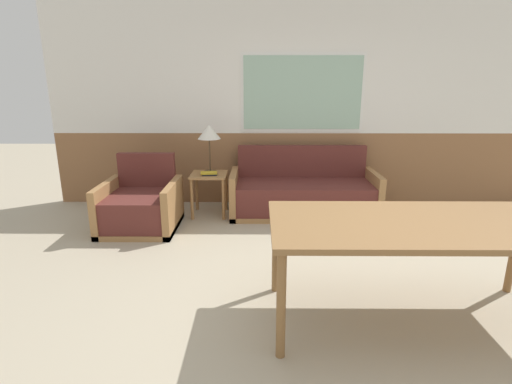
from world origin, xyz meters
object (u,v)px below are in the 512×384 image
table_lamp (209,133)px  dining_table (419,230)px  side_table (209,182)px  couch (303,194)px  armchair (141,207)px

table_lamp → dining_table: size_ratio=0.30×
side_table → couch: bearing=2.2°
couch → side_table: bearing=-177.8°
armchair → side_table: 0.92m
armchair → dining_table: bearing=-48.0°
armchair → dining_table: 3.19m
couch → dining_table: couch is taller
couch → table_lamp: bearing=178.5°
couch → armchair: bearing=-164.9°
armchair → dining_table: armchair is taller
dining_table → table_lamp: bearing=125.4°
side_table → dining_table: size_ratio=0.27×
couch → side_table: 1.24m
couch → side_table: size_ratio=3.43×
table_lamp → armchair: bearing=-143.5°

